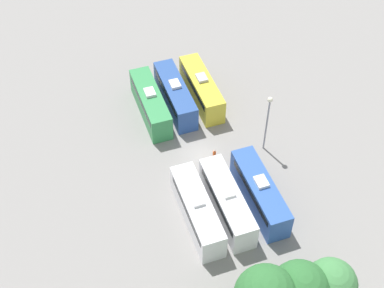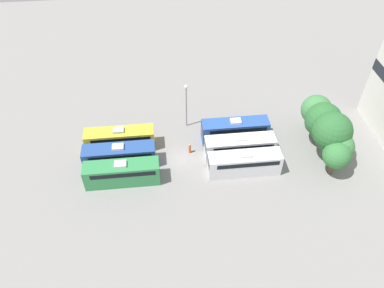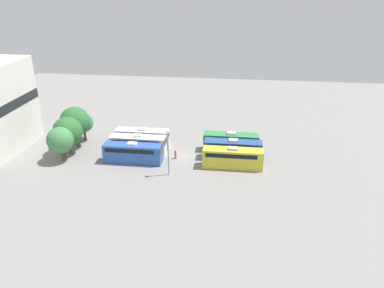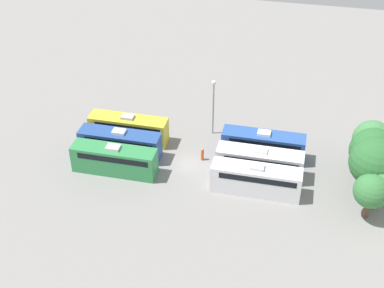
% 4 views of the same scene
% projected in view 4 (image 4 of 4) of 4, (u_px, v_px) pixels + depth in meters
% --- Properties ---
extents(ground_plane, '(118.22, 118.22, 0.00)m').
position_uv_depth(ground_plane, '(189.00, 164.00, 66.18)').
color(ground_plane, gray).
extents(bus_0, '(2.58, 10.27, 3.75)m').
position_uv_depth(bus_0, '(129.00, 128.00, 69.44)').
color(bus_0, gold).
rests_on(bus_0, ground_plane).
extents(bus_1, '(2.58, 10.27, 3.75)m').
position_uv_depth(bus_1, '(120.00, 143.00, 66.64)').
color(bus_1, '#284C93').
rests_on(bus_1, ground_plane).
extents(bus_2, '(2.58, 10.27, 3.75)m').
position_uv_depth(bus_2, '(115.00, 159.00, 63.90)').
color(bus_2, '#338C4C').
rests_on(bus_2, ground_plane).
extents(bus_3, '(2.58, 10.27, 3.75)m').
position_uv_depth(bus_3, '(263.00, 144.00, 66.39)').
color(bus_3, '#2D56A8').
rests_on(bus_3, ground_plane).
extents(bus_4, '(2.58, 10.27, 3.75)m').
position_uv_depth(bus_4, '(260.00, 162.00, 63.43)').
color(bus_4, white).
rests_on(bus_4, ground_plane).
extents(bus_5, '(2.58, 10.27, 3.75)m').
position_uv_depth(bus_5, '(256.00, 179.00, 60.81)').
color(bus_5, white).
rests_on(bus_5, ground_plane).
extents(worker_person, '(0.36, 0.36, 1.73)m').
position_uv_depth(worker_person, '(202.00, 154.00, 66.45)').
color(worker_person, '#CC4C19').
rests_on(worker_person, ground_plane).
extents(light_pole, '(0.60, 0.60, 7.98)m').
position_uv_depth(light_pole, '(213.00, 98.00, 68.71)').
color(light_pole, gray).
rests_on(light_pole, ground_plane).
extents(tree_0, '(4.68, 4.68, 6.29)m').
position_uv_depth(tree_0, '(372.00, 140.00, 63.56)').
color(tree_0, brown).
rests_on(tree_0, ground_plane).
extents(tree_1, '(3.44, 3.44, 5.54)m').
position_uv_depth(tree_1, '(373.00, 146.00, 62.75)').
color(tree_1, brown).
rests_on(tree_1, ground_plane).
extents(tree_2, '(5.40, 5.40, 7.08)m').
position_uv_depth(tree_2, '(373.00, 151.00, 60.93)').
color(tree_2, brown).
rests_on(tree_2, ground_plane).
extents(tree_3, '(5.58, 5.58, 7.96)m').
position_uv_depth(tree_3, '(375.00, 162.00, 57.94)').
color(tree_3, brown).
rests_on(tree_3, ground_plane).
extents(tree_4, '(4.27, 4.27, 5.85)m').
position_uv_depth(tree_4, '(379.00, 183.00, 57.29)').
color(tree_4, brown).
rests_on(tree_4, ground_plane).
extents(tree_5, '(3.84, 3.84, 5.61)m').
position_uv_depth(tree_5, '(371.00, 191.00, 56.28)').
color(tree_5, brown).
rests_on(tree_5, ground_plane).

